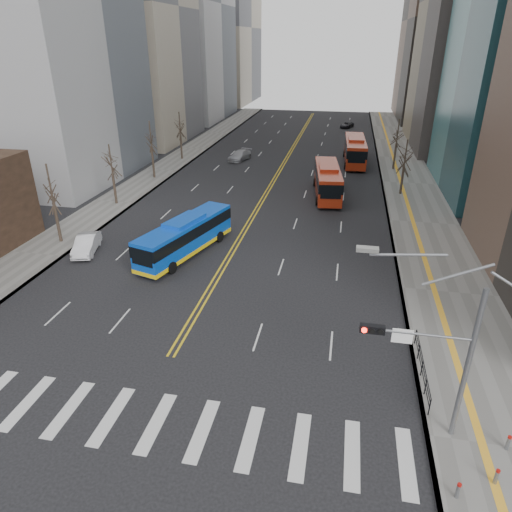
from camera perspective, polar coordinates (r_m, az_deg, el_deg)
ground at (r=24.73m, az=-15.03°, el=-19.11°), size 220.00×220.00×0.00m
sidewalk_right at (r=63.26m, az=18.55°, el=8.61°), size 7.00×130.00×0.15m
sidewalk_left at (r=67.79m, az=-11.64°, el=10.48°), size 5.00×130.00×0.15m
crosswalk at (r=24.72m, az=-15.03°, el=-19.10°), size 26.70×4.00×0.01m
centerline at (r=73.00m, az=3.77°, el=11.94°), size 0.55×100.00×0.01m
signal_mast at (r=21.69m, az=21.56°, el=-10.70°), size 5.37×0.37×9.39m
pedestrian_railing at (r=27.29m, az=20.08°, el=-12.75°), size 0.06×6.06×1.02m
bollards at (r=23.49m, az=27.05°, el=-22.62°), size 2.87×3.17×0.78m
street_trees at (r=53.95m, az=-6.91°, el=12.28°), size 35.20×47.20×7.60m
blue_bus at (r=39.77m, az=-8.81°, el=2.54°), size 5.51×11.46×3.29m
red_bus_near at (r=55.55m, az=8.94°, el=9.51°), size 4.00×11.79×3.66m
red_bus_far at (r=71.76m, az=12.27°, el=12.94°), size 3.44×12.38×3.86m
car_white at (r=42.67m, az=-20.43°, el=1.39°), size 2.78×4.87×1.52m
car_dark_mid at (r=68.70m, az=8.45°, el=11.50°), size 3.12×4.73×1.50m
car_silver at (r=72.39m, az=-2.04°, el=12.46°), size 3.26×5.45×1.48m
car_dark_far at (r=102.62m, az=11.29°, el=15.78°), size 3.17×4.52×1.15m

